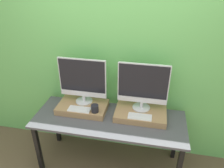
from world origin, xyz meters
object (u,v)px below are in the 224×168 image
at_px(keyboard_left, 79,109).
at_px(mug, 95,108).
at_px(monitor_left, 83,80).
at_px(keyboard_right, 140,117).
at_px(monitor_right, 143,86).

distance_m(keyboard_left, mug, 0.20).
xyz_separation_m(monitor_left, mug, (0.19, -0.18, -0.26)).
height_order(monitor_left, mug, monitor_left).
distance_m(mug, keyboard_right, 0.53).
bearing_deg(monitor_left, keyboard_right, -14.46).
bearing_deg(keyboard_left, monitor_left, 90.00).
height_order(mug, monitor_right, monitor_right).
bearing_deg(monitor_right, mug, -160.59).
xyz_separation_m(monitor_left, keyboard_right, (0.72, -0.18, -0.30)).
bearing_deg(keyboard_right, monitor_right, 90.00).
xyz_separation_m(mug, keyboard_right, (0.52, 0.00, -0.04)).
distance_m(monitor_left, keyboard_left, 0.35).
height_order(mug, keyboard_right, mug).
distance_m(mug, monitor_right, 0.61).
bearing_deg(monitor_left, keyboard_left, -90.00).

